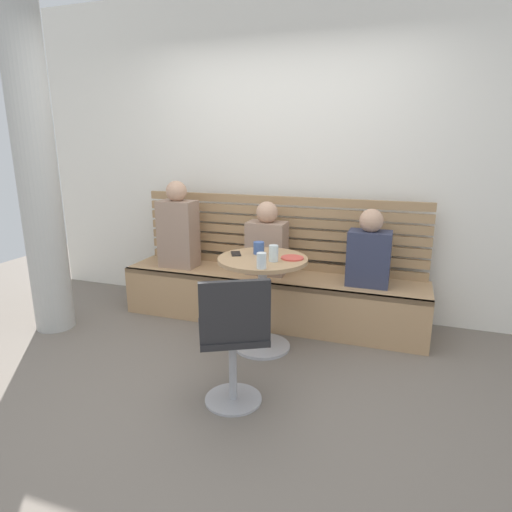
{
  "coord_description": "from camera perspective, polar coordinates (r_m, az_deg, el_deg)",
  "views": [
    {
      "loc": [
        1.09,
        -2.32,
        1.59
      ],
      "look_at": [
        0.05,
        0.66,
        0.75
      ],
      "focal_mm": 30.36,
      "sensor_mm": 36.0,
      "label": 1
    }
  ],
  "objects": [
    {
      "name": "cup_glass_tall",
      "position": [
        3.14,
        2.33,
        0.36
      ],
      "size": [
        0.07,
        0.07,
        0.12
      ],
      "primitive_type": "cylinder",
      "color": "silver",
      "rests_on": "cafe_table"
    },
    {
      "name": "person_child_middle",
      "position": [
        3.82,
        1.43,
        1.83
      ],
      "size": [
        0.34,
        0.22,
        0.65
      ],
      "color": "#9E7F6B",
      "rests_on": "booth_bench"
    },
    {
      "name": "cup_espresso_small",
      "position": [
        3.3,
        2.29,
        0.5
      ],
      "size": [
        0.06,
        0.06,
        0.05
      ],
      "primitive_type": "cylinder",
      "color": "silver",
      "rests_on": "cafe_table"
    },
    {
      "name": "ground",
      "position": [
        3.01,
        -5.29,
        -17.01
      ],
      "size": [
        8.0,
        8.0,
        0.0
      ],
      "primitive_type": "plane",
      "color": "#70665B"
    },
    {
      "name": "cup_mug_blue",
      "position": [
        3.35,
        0.37,
        1.07
      ],
      "size": [
        0.08,
        0.08,
        0.09
      ],
      "primitive_type": "cylinder",
      "color": "#3D5B9E",
      "rests_on": "cafe_table"
    },
    {
      "name": "person_child_left",
      "position": [
        3.62,
        14.68,
        0.5
      ],
      "size": [
        0.34,
        0.22,
        0.63
      ],
      "color": "#333851",
      "rests_on": "booth_bench"
    },
    {
      "name": "person_adult",
      "position": [
        4.09,
        -10.22,
        3.57
      ],
      "size": [
        0.34,
        0.22,
        0.8
      ],
      "color": "#9E7F6B",
      "rests_on": "booth_bench"
    },
    {
      "name": "back_wall",
      "position": [
        4.1,
        3.93,
        12.93
      ],
      "size": [
        5.2,
        0.1,
        2.9
      ],
      "primitive_type": "cube",
      "color": "white",
      "rests_on": "ground"
    },
    {
      "name": "booth_backrest",
      "position": [
        3.99,
        3.0,
        3.17
      ],
      "size": [
        2.65,
        0.04,
        0.67
      ],
      "color": "#A68157",
      "rests_on": "booth_bench"
    },
    {
      "name": "cup_water_clear",
      "position": [
        2.97,
        0.73,
        -0.61
      ],
      "size": [
        0.07,
        0.07,
        0.11
      ],
      "primitive_type": "cylinder",
      "color": "white",
      "rests_on": "cafe_table"
    },
    {
      "name": "cafe_table",
      "position": [
        3.32,
        0.87,
        -3.92
      ],
      "size": [
        0.68,
        0.68,
        0.74
      ],
      "color": "#ADADB2",
      "rests_on": "ground"
    },
    {
      "name": "plate_small",
      "position": [
        3.23,
        4.81,
        -0.24
      ],
      "size": [
        0.17,
        0.17,
        0.01
      ],
      "primitive_type": "cylinder",
      "color": "#DB4C42",
      "rests_on": "cafe_table"
    },
    {
      "name": "white_chair",
      "position": [
        2.61,
        -2.99,
        -10.64
      ],
      "size": [
        0.54,
        0.54,
        0.85
      ],
      "color": "#ADADB2",
      "rests_on": "ground"
    },
    {
      "name": "phone_on_table",
      "position": [
        3.36,
        -2.67,
        0.31
      ],
      "size": [
        0.13,
        0.16,
        0.01
      ],
      "primitive_type": "cube",
      "rotation": [
        0.0,
        0.0,
        0.46
      ],
      "color": "black",
      "rests_on": "cafe_table"
    },
    {
      "name": "booth_bench",
      "position": [
        3.92,
        1.89,
        -5.5
      ],
      "size": [
        2.7,
        0.52,
        0.44
      ],
      "color": "tan",
      "rests_on": "ground"
    },
    {
      "name": "concrete_pillar",
      "position": [
        3.97,
        -26.99,
        10.6
      ],
      "size": [
        0.32,
        0.32,
        2.8
      ],
      "primitive_type": "cylinder",
      "color": "#B2B2AD",
      "rests_on": "ground"
    }
  ]
}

